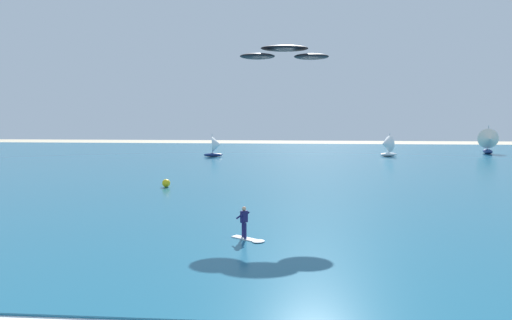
{
  "coord_description": "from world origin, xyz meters",
  "views": [
    {
      "loc": [
        1.83,
        -8.21,
        6.39
      ],
      "look_at": [
        -0.19,
        16.93,
        3.96
      ],
      "focal_mm": 32.58,
      "sensor_mm": 36.0,
      "label": 1
    }
  ],
  "objects_px": {
    "marker_buoy": "(166,183)",
    "sailboat_anchored_offshore": "(216,146)",
    "kitesurfer": "(247,228)",
    "sailboat_far_right": "(386,146)",
    "sailboat_center_horizon": "(489,141)",
    "kite": "(284,53)"
  },
  "relations": [
    {
      "from": "marker_buoy",
      "to": "sailboat_anchored_offshore",
      "type": "bearing_deg",
      "value": 91.26
    },
    {
      "from": "kitesurfer",
      "to": "marker_buoy",
      "type": "bearing_deg",
      "value": 117.93
    },
    {
      "from": "kitesurfer",
      "to": "sailboat_far_right",
      "type": "xyz_separation_m",
      "value": [
        16.6,
        49.48,
        1.03
      ]
    },
    {
      "from": "sailboat_anchored_offshore",
      "to": "sailboat_center_horizon",
      "type": "distance_m",
      "value": 44.58
    },
    {
      "from": "kitesurfer",
      "to": "marker_buoy",
      "type": "xyz_separation_m",
      "value": [
        -8.8,
        16.6,
        -0.25
      ]
    },
    {
      "from": "kite",
      "to": "sailboat_far_right",
      "type": "height_order",
      "value": "kite"
    },
    {
      "from": "kitesurfer",
      "to": "sailboat_far_right",
      "type": "distance_m",
      "value": 52.2
    },
    {
      "from": "kitesurfer",
      "to": "sailboat_center_horizon",
      "type": "xyz_separation_m",
      "value": [
        34.26,
        55.63,
        1.51
      ]
    },
    {
      "from": "kite",
      "to": "sailboat_anchored_offshore",
      "type": "distance_m",
      "value": 40.22
    },
    {
      "from": "sailboat_anchored_offshore",
      "to": "sailboat_far_right",
      "type": "bearing_deg",
      "value": 5.5
    },
    {
      "from": "kitesurfer",
      "to": "sailboat_far_right",
      "type": "height_order",
      "value": "sailboat_far_right"
    },
    {
      "from": "sailboat_far_right",
      "to": "kite",
      "type": "bearing_deg",
      "value": -110.42
    },
    {
      "from": "sailboat_center_horizon",
      "to": "sailboat_anchored_offshore",
      "type": "bearing_deg",
      "value": -168.8
    },
    {
      "from": "marker_buoy",
      "to": "kitesurfer",
      "type": "bearing_deg",
      "value": -62.07
    },
    {
      "from": "sailboat_center_horizon",
      "to": "marker_buoy",
      "type": "bearing_deg",
      "value": -137.81
    },
    {
      "from": "sailboat_anchored_offshore",
      "to": "sailboat_center_horizon",
      "type": "height_order",
      "value": "sailboat_center_horizon"
    },
    {
      "from": "kite",
      "to": "sailboat_anchored_offshore",
      "type": "bearing_deg",
      "value": 106.5
    },
    {
      "from": "sailboat_far_right",
      "to": "sailboat_anchored_offshore",
      "type": "distance_m",
      "value": 26.19
    },
    {
      "from": "kite",
      "to": "kitesurfer",
      "type": "bearing_deg",
      "value": -100.11
    },
    {
      "from": "kite",
      "to": "sailboat_far_right",
      "type": "bearing_deg",
      "value": 69.58
    },
    {
      "from": "sailboat_far_right",
      "to": "sailboat_anchored_offshore",
      "type": "bearing_deg",
      "value": -174.5
    },
    {
      "from": "kite",
      "to": "marker_buoy",
      "type": "xyz_separation_m",
      "value": [
        -10.47,
        7.23,
        -10.18
      ]
    }
  ]
}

